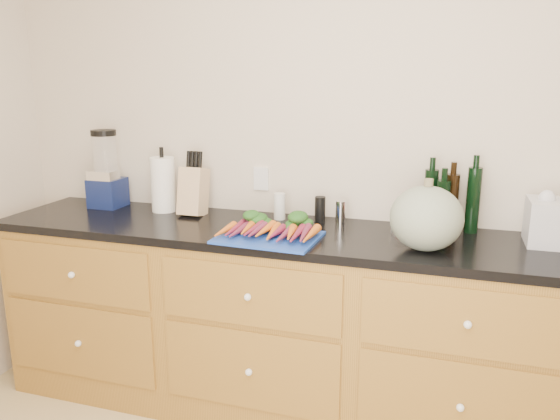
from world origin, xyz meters
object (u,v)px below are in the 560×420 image
(carrots, at_px, (271,229))
(tomato_box, at_px, (408,223))
(blender_appliance, at_px, (106,174))
(knife_block, at_px, (193,191))
(cutting_board, at_px, (269,237))
(squash, at_px, (426,218))
(paper_towel, at_px, (163,184))

(carrots, distance_m, tomato_box, 0.65)
(blender_appliance, height_order, knife_block, blender_appliance)
(cutting_board, bearing_deg, knife_block, 149.59)
(squash, distance_m, tomato_box, 0.31)
(squash, xyz_separation_m, tomato_box, (-0.09, 0.28, -0.10))
(carrots, height_order, squash, squash)
(cutting_board, height_order, tomato_box, tomato_box)
(paper_towel, height_order, knife_block, paper_towel)
(carrots, xyz_separation_m, knife_block, (-0.51, 0.27, 0.09))
(cutting_board, bearing_deg, squash, 3.88)
(knife_block, bearing_deg, paper_towel, 173.87)
(cutting_board, distance_m, blender_appliance, 1.11)
(blender_appliance, height_order, tomato_box, blender_appliance)
(blender_appliance, xyz_separation_m, knife_block, (0.53, -0.02, -0.06))
(carrots, bearing_deg, paper_towel, 157.70)
(knife_block, bearing_deg, carrots, -27.50)
(carrots, bearing_deg, cutting_board, -90.00)
(squash, bearing_deg, carrots, -179.00)
(cutting_board, relative_size, paper_towel, 1.52)
(cutting_board, distance_m, knife_block, 0.60)
(tomato_box, bearing_deg, paper_towel, -179.55)
(squash, bearing_deg, tomato_box, 107.58)
(cutting_board, height_order, blender_appliance, blender_appliance)
(squash, distance_m, paper_towel, 1.40)
(squash, xyz_separation_m, paper_towel, (-1.37, 0.27, 0.01))
(squash, height_order, knife_block, squash)
(squash, bearing_deg, blender_appliance, 170.99)
(blender_appliance, distance_m, tomato_box, 1.63)
(paper_towel, xyz_separation_m, tomato_box, (1.28, 0.01, -0.11))
(carrots, xyz_separation_m, tomato_box, (0.58, 0.30, -0.00))
(cutting_board, distance_m, squash, 0.69)
(squash, distance_m, knife_block, 1.21)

